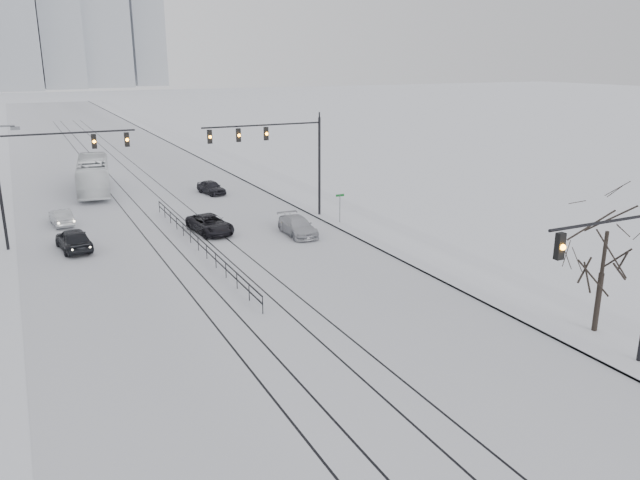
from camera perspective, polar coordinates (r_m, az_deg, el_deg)
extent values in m
cube|color=silver|center=(71.37, -17.51, 5.52)|extent=(22.00, 260.00, 0.02)
cube|color=white|center=(74.51, -7.18, 6.63)|extent=(5.00, 260.00, 0.16)
cube|color=gray|center=(73.77, -8.99, 6.45)|extent=(0.10, 260.00, 0.12)
cube|color=black|center=(51.64, -16.79, 1.66)|extent=(0.10, 180.00, 0.01)
cube|color=black|center=(51.86, -15.27, 1.85)|extent=(0.10, 180.00, 0.01)
cube|color=black|center=(52.33, -12.70, 2.16)|extent=(0.10, 180.00, 0.01)
cube|color=black|center=(52.66, -11.22, 2.33)|extent=(0.10, 180.00, 0.01)
cube|color=#9499A2|center=(286.61, -22.73, 17.46)|extent=(16.00, 16.00, 48.00)
cube|color=#9499A2|center=(296.90, -19.38, 19.26)|extent=(20.00, 20.00, 64.00)
cube|color=#9499A2|center=(307.57, -15.51, 17.20)|extent=(14.00, 14.00, 40.00)
cylinder|color=black|center=(25.73, 24.89, 1.55)|extent=(6.00, 0.12, 0.12)
cube|color=black|center=(24.12, 21.08, -0.53)|extent=(0.32, 0.24, 1.00)
sphere|color=orange|center=(24.03, 21.32, -0.62)|extent=(0.22, 0.22, 0.22)
cylinder|color=black|center=(50.27, -0.06, 6.62)|extent=(0.20, 0.20, 8.00)
cylinder|color=black|center=(47.91, -5.25, 10.42)|extent=(9.50, 0.12, 0.12)
cube|color=black|center=(46.67, -10.06, 9.28)|extent=(0.32, 0.24, 1.00)
sphere|color=orange|center=(46.53, -10.01, 9.26)|extent=(0.22, 0.22, 0.22)
cube|color=black|center=(47.32, -7.47, 9.48)|extent=(0.32, 0.24, 1.00)
sphere|color=orange|center=(47.19, -7.41, 9.47)|extent=(0.22, 0.22, 0.22)
cube|color=black|center=(48.07, -4.95, 9.67)|extent=(0.32, 0.24, 1.00)
sphere|color=orange|center=(47.94, -4.89, 9.65)|extent=(0.22, 0.22, 0.22)
cylinder|color=black|center=(46.32, -27.23, 3.96)|extent=(0.20, 0.20, 8.00)
cylinder|color=black|center=(45.89, -22.17, 9.04)|extent=(9.00, 0.12, 0.12)
cube|color=black|center=(46.41, -17.25, 8.76)|extent=(0.32, 0.24, 1.00)
sphere|color=orange|center=(46.27, -17.22, 8.75)|extent=(0.22, 0.22, 0.22)
cube|color=black|center=(46.12, -19.96, 8.48)|extent=(0.32, 0.24, 1.00)
sphere|color=orange|center=(45.98, -19.94, 8.46)|extent=(0.22, 0.22, 0.22)
cube|color=#595B60|center=(39.70, -26.10, 9.15)|extent=(0.50, 0.25, 0.18)
cylinder|color=black|center=(31.85, 24.04, -5.35)|extent=(0.26, 0.26, 3.00)
cylinder|color=black|center=(31.14, 24.52, -1.49)|extent=(0.18, 0.18, 2.50)
cube|color=black|center=(42.43, -11.11, 0.24)|extent=(0.06, 24.00, 0.06)
cube|color=black|center=(42.54, -11.08, -0.27)|extent=(0.06, 24.00, 0.06)
cylinder|color=#595B60|center=(48.35, 1.83, 2.83)|extent=(0.06, 0.06, 2.40)
cube|color=#0C4C19|center=(48.11, 1.84, 4.11)|extent=(0.70, 0.04, 0.18)
imported|color=black|center=(44.92, -21.59, 0.04)|extent=(2.31, 4.68, 1.53)
imported|color=#A5A9AC|center=(52.18, -22.58, 1.93)|extent=(1.70, 3.91, 1.25)
imported|color=black|center=(46.71, -10.02, 1.42)|extent=(2.82, 5.05, 1.33)
imported|color=#B2B4BB|center=(45.50, -2.07, 1.26)|extent=(2.03, 4.63, 1.32)
imported|color=black|center=(60.23, -9.91, 4.75)|extent=(2.22, 3.98, 1.28)
imported|color=white|center=(63.68, -20.01, 5.56)|extent=(4.25, 12.10, 3.30)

